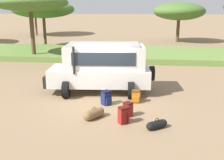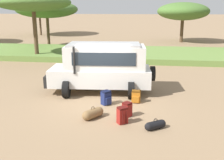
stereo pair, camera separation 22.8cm
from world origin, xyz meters
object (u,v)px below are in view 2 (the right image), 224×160
backpack_outermost (136,97)px  backpack_beside_front_wheel (127,110)px  acacia_tree_right_mid (33,3)px  acacia_tree_left_mid (39,1)px  acacia_tree_centre_back (47,9)px  duffel_bag_low_black_case (155,125)px  backpack_near_rear_wheel (106,98)px  duffel_bag_soft_canvas (93,113)px  safari_vehicle (102,67)px  backpack_cluster_center (122,115)px  acacia_tree_far_right (183,11)px

backpack_outermost → backpack_beside_front_wheel: bearing=-100.2°
acacia_tree_right_mid → acacia_tree_left_mid: bearing=111.3°
backpack_beside_front_wheel → acacia_tree_centre_back: 20.02m
duffel_bag_low_black_case → acacia_tree_right_mid: size_ratio=0.13×
backpack_near_rear_wheel → duffel_bag_soft_canvas: backpack_near_rear_wheel is taller
duffel_bag_soft_canvas → acacia_tree_left_mid: size_ratio=0.10×
safari_vehicle → duffel_bag_low_black_case: size_ratio=7.27×
backpack_cluster_center → acacia_tree_right_mid: bearing=125.3°
backpack_cluster_center → acacia_tree_far_right: (4.97, 24.18, 3.35)m
acacia_tree_left_mid → acacia_tree_right_mid: size_ratio=1.45×
duffel_bag_low_black_case → backpack_cluster_center: bearing=164.7°
acacia_tree_left_mid → acacia_tree_far_right: 21.24m
acacia_tree_centre_back → backpack_outermost: bearing=-57.6°
safari_vehicle → backpack_cluster_center: safari_vehicle is taller
backpack_beside_front_wheel → acacia_tree_far_right: size_ratio=0.09×
backpack_cluster_center → acacia_tree_centre_back: (-9.50, 17.84, 3.61)m
backpack_outermost → acacia_tree_centre_back: acacia_tree_centre_back is taller
backpack_near_rear_wheel → acacia_tree_centre_back: 18.53m
safari_vehicle → acacia_tree_right_mid: bearing=130.9°
duffel_bag_low_black_case → backpack_near_rear_wheel: bearing=133.8°
acacia_tree_left_mid → backpack_cluster_center: bearing=-62.9°
acacia_tree_centre_back → safari_vehicle: bearing=-60.2°
duffel_bag_low_black_case → acacia_tree_centre_back: (-10.69, 18.16, 3.77)m
duffel_bag_low_black_case → acacia_tree_left_mid: bearing=118.6°
safari_vehicle → acacia_tree_centre_back: size_ratio=0.85×
backpack_cluster_center → acacia_tree_right_mid: acacia_tree_right_mid is taller
duffel_bag_soft_canvas → acacia_tree_left_mid: 33.34m
backpack_cluster_center → duffel_bag_low_black_case: size_ratio=0.85×
safari_vehicle → acacia_tree_right_mid: size_ratio=0.91×
duffel_bag_soft_canvas → acacia_tree_centre_back: (-8.34, 17.53, 3.73)m
backpack_beside_front_wheel → backpack_near_rear_wheel: bearing=130.5°
safari_vehicle → duffel_bag_soft_canvas: safari_vehicle is taller
acacia_tree_left_mid → acacia_tree_centre_back: 13.63m
duffel_bag_soft_canvas → acacia_tree_left_mid: (-14.23, 29.77, 4.80)m
acacia_tree_centre_back → acacia_tree_far_right: bearing=23.7°
backpack_cluster_center → acacia_tree_left_mid: 34.11m
backpack_near_rear_wheel → acacia_tree_far_right: 23.33m
safari_vehicle → acacia_tree_centre_back: bearing=119.8°
backpack_outermost → duffel_bag_soft_canvas: backpack_outermost is taller
backpack_outermost → acacia_tree_far_right: acacia_tree_far_right is taller
acacia_tree_centre_back → acacia_tree_far_right: (14.47, 6.34, -0.26)m
backpack_near_rear_wheel → acacia_tree_centre_back: bearing=118.3°
backpack_near_rear_wheel → duffel_bag_soft_canvas: size_ratio=0.74×
backpack_near_rear_wheel → acacia_tree_right_mid: size_ratio=0.10×
acacia_tree_far_right → duffel_bag_low_black_case: bearing=-98.8°
duffel_bag_low_black_case → acacia_tree_left_mid: (-16.59, 30.40, 4.84)m
safari_vehicle → acacia_tree_left_mid: 30.20m
duffel_bag_soft_canvas → acacia_tree_right_mid: 13.81m
acacia_tree_centre_back → acacia_tree_far_right: 15.80m
duffel_bag_soft_canvas → acacia_tree_far_right: bearing=75.6°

